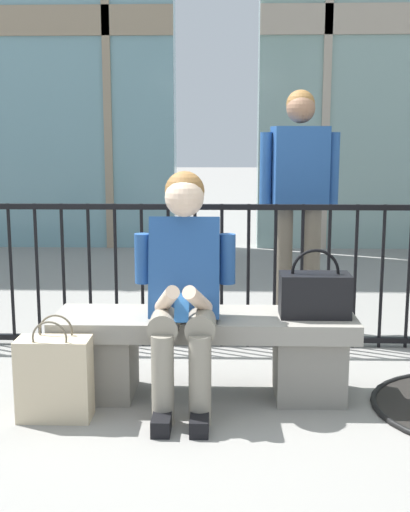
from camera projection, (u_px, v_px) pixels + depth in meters
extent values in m
plane|color=gray|center=(204.00, 395.00, 3.57)|extent=(60.00, 60.00, 0.00)
cube|color=gray|center=(204.00, 324.00, 3.50)|extent=(1.60, 0.44, 0.10)
cube|color=gray|center=(101.00, 363.00, 3.56)|extent=(0.36, 0.37, 0.35)
cube|color=gray|center=(309.00, 365.00, 3.53)|extent=(0.36, 0.37, 0.35)
cylinder|color=gray|center=(166.00, 320.00, 3.32)|extent=(0.15, 0.40, 0.15)
cylinder|color=gray|center=(163.00, 380.00, 3.17)|extent=(0.11, 0.11, 0.45)
cube|color=black|center=(162.00, 422.00, 3.14)|extent=(0.09, 0.22, 0.08)
cylinder|color=gray|center=(201.00, 320.00, 3.32)|extent=(0.15, 0.40, 0.15)
cylinder|color=gray|center=(200.00, 381.00, 3.16)|extent=(0.11, 0.11, 0.45)
cube|color=black|center=(200.00, 422.00, 3.13)|extent=(0.09, 0.22, 0.08)
cube|color=#234C8C|center=(185.00, 268.00, 3.41)|extent=(0.36, 0.30, 0.55)
cylinder|color=#234C8C|center=(143.00, 258.00, 3.41)|extent=(0.08, 0.08, 0.26)
cylinder|color=beige|center=(166.00, 301.00, 3.22)|extent=(0.16, 0.28, 0.20)
cylinder|color=#234C8C|center=(227.00, 259.00, 3.40)|extent=(0.08, 0.08, 0.26)
cylinder|color=beige|center=(199.00, 301.00, 3.22)|extent=(0.16, 0.28, 0.20)
cube|color=#2D6BB7|center=(182.00, 308.00, 3.16)|extent=(0.07, 0.10, 0.13)
sphere|color=beige|center=(184.00, 197.00, 3.33)|extent=(0.20, 0.20, 0.20)
sphere|color=olive|center=(185.00, 191.00, 3.35)|extent=(0.20, 0.20, 0.20)
cube|color=black|center=(315.00, 295.00, 3.45)|extent=(0.36, 0.19, 0.23)
torus|color=black|center=(315.00, 273.00, 3.43)|extent=(0.25, 0.02, 0.25)
cube|color=beige|center=(55.00, 379.00, 3.24)|extent=(0.36, 0.17, 0.41)
torus|color=#685E4C|center=(50.00, 338.00, 3.14)|extent=(0.17, 0.01, 0.17)
torus|color=#685E4C|center=(56.00, 331.00, 3.26)|extent=(0.17, 0.01, 0.17)
cylinder|color=#6B6051|center=(283.00, 269.00, 4.73)|extent=(0.13, 0.13, 0.90)
cube|color=black|center=(282.00, 327.00, 4.76)|extent=(0.09, 0.22, 0.06)
cylinder|color=#6B6051|center=(311.00, 269.00, 4.72)|extent=(0.13, 0.13, 0.90)
cube|color=black|center=(310.00, 327.00, 4.76)|extent=(0.09, 0.22, 0.06)
cube|color=#234C8C|center=(299.00, 167.00, 4.60)|extent=(0.40, 0.27, 0.56)
cylinder|color=#234C8C|center=(266.00, 170.00, 4.61)|extent=(0.08, 0.08, 0.52)
cylinder|color=#234C8C|center=(333.00, 170.00, 4.60)|extent=(0.08, 0.08, 0.52)
sphere|color=#8E664C|center=(301.00, 109.00, 4.53)|extent=(0.20, 0.20, 0.20)
sphere|color=olive|center=(301.00, 104.00, 4.54)|extent=(0.20, 0.20, 0.20)
cylinder|color=black|center=(11.00, 275.00, 4.38)|extent=(0.02, 0.02, 0.96)
cylinder|color=black|center=(37.00, 275.00, 4.38)|extent=(0.02, 0.02, 0.96)
cylinder|color=black|center=(64.00, 275.00, 4.37)|extent=(0.02, 0.02, 0.96)
cylinder|color=black|center=(90.00, 275.00, 4.37)|extent=(0.02, 0.02, 0.96)
cylinder|color=black|center=(116.00, 276.00, 4.36)|extent=(0.02, 0.02, 0.96)
cylinder|color=black|center=(142.00, 276.00, 4.36)|extent=(0.02, 0.02, 0.96)
cylinder|color=black|center=(169.00, 276.00, 4.35)|extent=(0.02, 0.02, 0.96)
cylinder|color=black|center=(195.00, 276.00, 4.35)|extent=(0.02, 0.02, 0.96)
cylinder|color=black|center=(222.00, 276.00, 4.34)|extent=(0.02, 0.02, 0.96)
cylinder|color=black|center=(248.00, 276.00, 4.34)|extent=(0.02, 0.02, 0.96)
cylinder|color=black|center=(275.00, 276.00, 4.33)|extent=(0.02, 0.02, 0.96)
cylinder|color=black|center=(301.00, 277.00, 4.33)|extent=(0.02, 0.02, 0.96)
cylinder|color=black|center=(328.00, 277.00, 4.32)|extent=(0.02, 0.02, 0.96)
cylinder|color=black|center=(355.00, 277.00, 4.32)|extent=(0.02, 0.02, 0.96)
cylinder|color=black|center=(382.00, 277.00, 4.31)|extent=(0.02, 0.02, 0.96)
cylinder|color=black|center=(409.00, 277.00, 4.31)|extent=(0.02, 0.02, 0.96)
cube|color=black|center=(208.00, 338.00, 4.42)|extent=(7.55, 0.04, 0.04)
cube|color=black|center=(208.00, 207.00, 4.26)|extent=(7.55, 0.04, 0.04)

